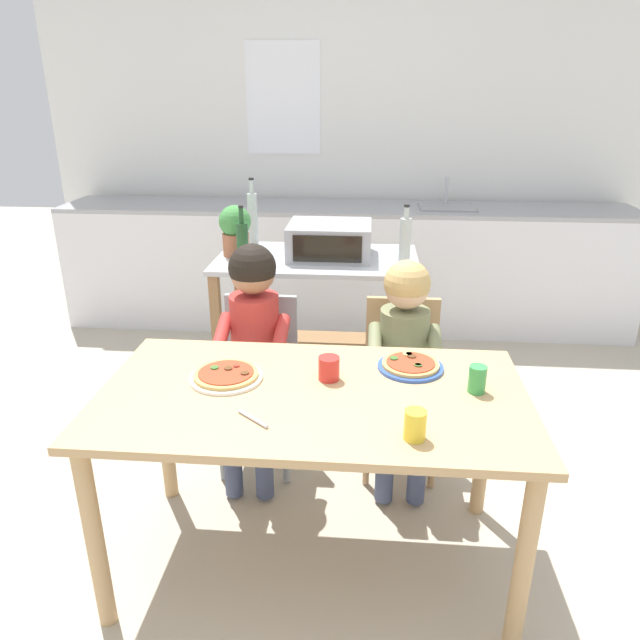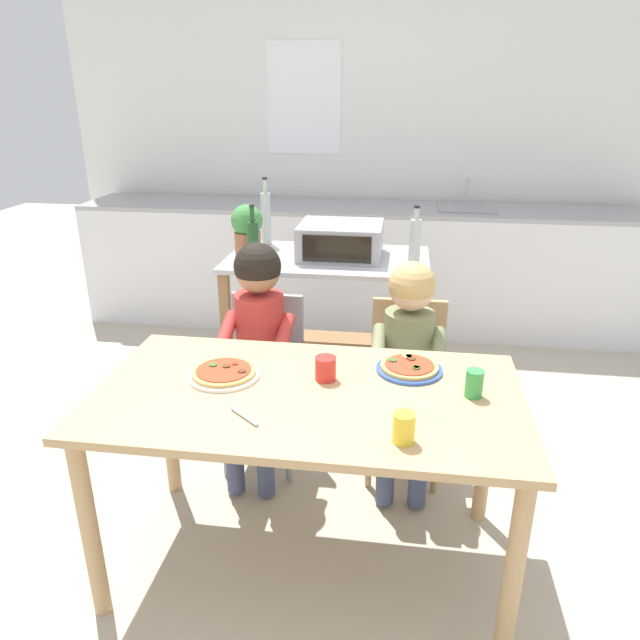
{
  "view_description": "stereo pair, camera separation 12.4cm",
  "coord_description": "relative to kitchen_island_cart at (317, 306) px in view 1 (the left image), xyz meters",
  "views": [
    {
      "loc": [
        0.18,
        -1.78,
        1.73
      ],
      "look_at": [
        0.0,
        0.3,
        0.89
      ],
      "focal_mm": 32.86,
      "sensor_mm": 36.0,
      "label": 1
    },
    {
      "loc": [
        0.3,
        -1.77,
        1.73
      ],
      "look_at": [
        0.0,
        0.3,
        0.89
      ],
      "focal_mm": 32.86,
      "sensor_mm": 36.0,
      "label": 2
    }
  ],
  "objects": [
    {
      "name": "kitchen_island_cart",
      "position": [
        0.0,
        0.0,
        0.0
      ],
      "size": [
        1.09,
        0.64,
        0.87
      ],
      "color": "#B7BABF",
      "rests_on": "ground"
    },
    {
      "name": "pizza_plate_blue_rimmed",
      "position": [
        0.45,
        -1.07,
        0.17
      ],
      "size": [
        0.25,
        0.25,
        0.03
      ],
      "color": "#3356B7",
      "rests_on": "dining_table"
    },
    {
      "name": "back_wall_tiled",
      "position": [
        0.1,
        1.66,
        0.76
      ],
      "size": [
        4.68,
        0.13,
        2.7
      ],
      "color": "white",
      "rests_on": "ground"
    },
    {
      "name": "drinking_cup_green",
      "position": [
        0.66,
        -1.23,
        0.21
      ],
      "size": [
        0.06,
        0.06,
        0.1
      ],
      "primitive_type": "cylinder",
      "color": "green",
      "rests_on": "dining_table"
    },
    {
      "name": "ground_plane",
      "position": [
        0.1,
        -0.13,
        -0.59
      ],
      "size": [
        11.51,
        11.51,
        0.0
      ],
      "primitive_type": "plane",
      "color": "#B7AD99"
    },
    {
      "name": "bottle_squat_spirits",
      "position": [
        -0.39,
        0.24,
        0.44
      ],
      "size": [
        0.06,
        0.06,
        0.39
      ],
      "color": "#ADB7B2",
      "rests_on": "kitchen_island_cart"
    },
    {
      "name": "dining_chair_left",
      "position": [
        -0.22,
        -0.6,
        -0.11
      ],
      "size": [
        0.36,
        0.36,
        0.81
      ],
      "color": "gray",
      "rests_on": "ground"
    },
    {
      "name": "kitchen_counter",
      "position": [
        0.1,
        1.25,
        -0.13
      ],
      "size": [
        4.21,
        0.6,
        1.12
      ],
      "color": "silver",
      "rests_on": "ground"
    },
    {
      "name": "pizza_plate_white",
      "position": [
        -0.22,
        -1.21,
        0.17
      ],
      "size": [
        0.27,
        0.27,
        0.03
      ],
      "color": "white",
      "rests_on": "dining_table"
    },
    {
      "name": "dining_table",
      "position": [
        0.1,
        -1.28,
        0.06
      ],
      "size": [
        1.49,
        0.81,
        0.74
      ],
      "color": "tan",
      "rests_on": "ground"
    },
    {
      "name": "toaster_oven",
      "position": [
        0.07,
        0.02,
        0.37
      ],
      "size": [
        0.44,
        0.39,
        0.18
      ],
      "color": "#999BA0",
      "rests_on": "kitchen_island_cart"
    },
    {
      "name": "drinking_cup_yellow",
      "position": [
        0.43,
        -1.54,
        0.2
      ],
      "size": [
        0.07,
        0.07,
        0.09
      ],
      "primitive_type": "cylinder",
      "color": "yellow",
      "rests_on": "dining_table"
    },
    {
      "name": "potted_herb_plant",
      "position": [
        -0.44,
        0.0,
        0.43
      ],
      "size": [
        0.17,
        0.17,
        0.27
      ],
      "color": "#9E5B3D",
      "rests_on": "kitchen_island_cart"
    },
    {
      "name": "serving_spoon",
      "position": [
        -0.07,
        -1.48,
        0.16
      ],
      "size": [
        0.11,
        0.1,
        0.01
      ],
      "primitive_type": "cylinder",
      "rotation": [
        0.0,
        1.57,
        2.44
      ],
      "color": "#B7BABF",
      "rests_on": "dining_table"
    },
    {
      "name": "bottle_slim_sauce",
      "position": [
        0.46,
        -0.16,
        0.42
      ],
      "size": [
        0.06,
        0.06,
        0.32
      ],
      "color": "#ADB7B2",
      "rests_on": "kitchen_island_cart"
    },
    {
      "name": "child_in_olive_shirt",
      "position": [
        0.45,
        -0.7,
        0.09
      ],
      "size": [
        0.32,
        0.42,
        1.02
      ],
      "color": "#424C6B",
      "rests_on": "ground"
    },
    {
      "name": "dining_chair_right",
      "position": [
        0.45,
        -0.58,
        -0.11
      ],
      "size": [
        0.36,
        0.36,
        0.81
      ],
      "color": "tan",
      "rests_on": "ground"
    },
    {
      "name": "drinking_cup_red",
      "position": [
        0.15,
        -1.18,
        0.2
      ],
      "size": [
        0.08,
        0.08,
        0.09
      ],
      "primitive_type": "cylinder",
      "color": "red",
      "rests_on": "dining_table"
    },
    {
      "name": "bottle_clear_vinegar",
      "position": [
        -0.38,
        -0.13,
        0.4
      ],
      "size": [
        0.06,
        0.06,
        0.3
      ],
      "color": "#1E4723",
      "rests_on": "kitchen_island_cart"
    },
    {
      "name": "child_in_red_shirt",
      "position": [
        -0.22,
        -0.71,
        0.13
      ],
      "size": [
        0.32,
        0.42,
        1.09
      ],
      "color": "#424C6B",
      "rests_on": "ground"
    }
  ]
}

